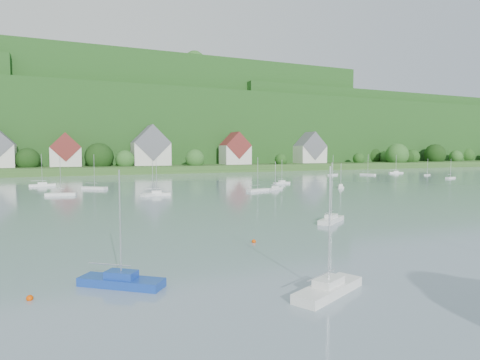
% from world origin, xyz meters
% --- Properties ---
extents(far_shore_strip, '(600.00, 60.00, 3.00)m').
position_xyz_m(far_shore_strip, '(0.00, 200.00, 1.50)').
color(far_shore_strip, '#294D1C').
rests_on(far_shore_strip, ground).
extents(forested_ridge, '(620.00, 181.22, 69.89)m').
position_xyz_m(forested_ridge, '(0.39, 268.57, 22.89)').
color(forested_ridge, '#174115').
rests_on(forested_ridge, ground).
extents(village_building_1, '(12.00, 9.36, 14.00)m').
position_xyz_m(village_building_1, '(-30.00, 189.00, 8.75)').
color(village_building_1, silver).
rests_on(village_building_1, far_shore_strip).
extents(village_building_2, '(16.00, 11.44, 18.00)m').
position_xyz_m(village_building_2, '(5.00, 188.00, 10.27)').
color(village_building_2, silver).
rests_on(village_building_2, far_shore_strip).
extents(village_building_3, '(13.00, 10.40, 15.50)m').
position_xyz_m(village_building_3, '(45.00, 186.00, 9.43)').
color(village_building_3, silver).
rests_on(village_building_3, far_shore_strip).
extents(village_building_4, '(15.00, 10.40, 16.50)m').
position_xyz_m(village_building_4, '(90.00, 190.00, 9.59)').
color(village_building_4, silver).
rests_on(village_building_4, far_shore_strip).
extents(near_sailboat_0, '(6.48, 4.28, 8.53)m').
position_xyz_m(near_sailboat_0, '(-15.84, 26.29, 0.45)').
color(near_sailboat_0, white).
rests_on(near_sailboat_0, ground).
extents(near_sailboat_1, '(5.85, 5.10, 8.23)m').
position_xyz_m(near_sailboat_1, '(-28.22, 33.48, 0.44)').
color(near_sailboat_1, '#153A99').
rests_on(near_sailboat_1, ground).
extents(near_sailboat_3, '(5.76, 4.73, 7.94)m').
position_xyz_m(near_sailboat_3, '(0.98, 49.01, 0.43)').
color(near_sailboat_3, white).
rests_on(near_sailboat_3, ground).
extents(mooring_buoy_0, '(0.43, 0.43, 0.43)m').
position_xyz_m(mooring_buoy_0, '(-33.95, 33.08, 0.00)').
color(mooring_buoy_0, '#DE4300').
rests_on(mooring_buoy_0, ground).
extents(mooring_buoy_3, '(0.44, 0.44, 0.44)m').
position_xyz_m(mooring_buoy_3, '(-13.73, 42.19, 0.00)').
color(mooring_buoy_3, '#DE4300').
rests_on(mooring_buoy_3, ground).
extents(far_sailboat_cluster, '(190.67, 67.49, 8.71)m').
position_xyz_m(far_sailboat_cluster, '(2.25, 114.57, 0.38)').
color(far_sailboat_cluster, white).
rests_on(far_sailboat_cluster, ground).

